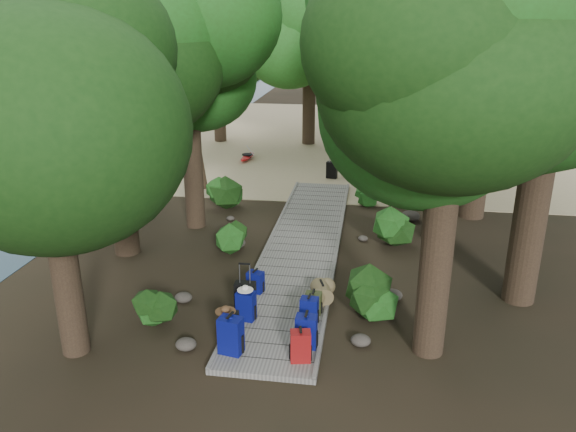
% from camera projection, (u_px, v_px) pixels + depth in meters
% --- Properties ---
extents(ground, '(120.00, 120.00, 0.00)m').
position_uv_depth(ground, '(298.00, 264.00, 14.64)').
color(ground, black).
rests_on(ground, ground).
extents(sand_beach, '(40.00, 22.00, 0.02)m').
position_uv_depth(sand_beach, '(338.00, 138.00, 29.51)').
color(sand_beach, tan).
rests_on(sand_beach, ground).
extents(distant_hill, '(32.00, 16.00, 12.00)m').
position_uv_depth(distant_hill, '(11.00, 70.00, 64.92)').
color(distant_hill, black).
rests_on(distant_hill, ground).
extents(boardwalk, '(2.00, 12.00, 0.12)m').
position_uv_depth(boardwalk, '(303.00, 247.00, 15.55)').
color(boardwalk, gray).
rests_on(boardwalk, ground).
extents(backpack_left_a, '(0.48, 0.38, 0.81)m').
position_uv_depth(backpack_left_a, '(231.00, 333.00, 10.47)').
color(backpack_left_a, navy).
rests_on(backpack_left_a, boardwalk).
extents(backpack_left_b, '(0.42, 0.34, 0.66)m').
position_uv_depth(backpack_left_b, '(230.00, 326.00, 10.87)').
color(backpack_left_b, black).
rests_on(backpack_left_b, boardwalk).
extents(backpack_left_c, '(0.41, 0.33, 0.70)m').
position_uv_depth(backpack_left_c, '(246.00, 304.00, 11.64)').
color(backpack_left_c, navy).
rests_on(backpack_left_c, boardwalk).
extents(backpack_left_d, '(0.41, 0.34, 0.54)m').
position_uv_depth(backpack_left_d, '(255.00, 281.00, 12.83)').
color(backpack_left_d, navy).
rests_on(backpack_left_d, boardwalk).
extents(backpack_right_a, '(0.41, 0.33, 0.66)m').
position_uv_depth(backpack_right_a, '(301.00, 345.00, 10.25)').
color(backpack_right_a, '#931205').
rests_on(backpack_right_a, boardwalk).
extents(backpack_right_b, '(0.41, 0.29, 0.72)m').
position_uv_depth(backpack_right_b, '(306.00, 330.00, 10.68)').
color(backpack_right_b, navy).
rests_on(backpack_right_b, boardwalk).
extents(backpack_right_c, '(0.38, 0.28, 0.62)m').
position_uv_depth(backpack_right_c, '(309.00, 309.00, 11.53)').
color(backpack_right_c, navy).
rests_on(backpack_right_c, boardwalk).
extents(backpack_right_d, '(0.35, 0.26, 0.52)m').
position_uv_depth(backpack_right_d, '(313.00, 302.00, 11.92)').
color(backpack_right_d, '#30391A').
rests_on(backpack_right_d, boardwalk).
extents(duffel_right_khaki, '(0.57, 0.71, 0.41)m').
position_uv_depth(duffel_right_khaki, '(322.00, 292.00, 12.46)').
color(duffel_right_khaki, olive).
rests_on(duffel_right_khaki, boardwalk).
extents(suitcase_on_boardwalk, '(0.45, 0.25, 0.68)m').
position_uv_depth(suitcase_on_boardwalk, '(245.00, 297.00, 11.94)').
color(suitcase_on_boardwalk, black).
rests_on(suitcase_on_boardwalk, boardwalk).
extents(lone_suitcase_on_sand, '(0.45, 0.31, 0.65)m').
position_uv_depth(lone_suitcase_on_sand, '(332.00, 170.00, 22.09)').
color(lone_suitcase_on_sand, black).
rests_on(lone_suitcase_on_sand, sand_beach).
extents(hat_brown, '(0.40, 0.40, 0.12)m').
position_uv_depth(hat_brown, '(225.00, 309.00, 10.70)').
color(hat_brown, '#51351E').
rests_on(hat_brown, backpack_left_b).
extents(hat_white, '(0.33, 0.33, 0.11)m').
position_uv_depth(hat_white, '(245.00, 288.00, 11.46)').
color(hat_white, silver).
rests_on(hat_white, backpack_left_c).
extents(kayak, '(0.94, 3.39, 0.34)m').
position_uv_depth(kayak, '(247.00, 156.00, 24.95)').
color(kayak, '#B7110F').
rests_on(kayak, sand_beach).
extents(sun_lounger, '(1.48, 2.19, 0.68)m').
position_uv_depth(sun_lounger, '(418.00, 167.00, 22.42)').
color(sun_lounger, silver).
rests_on(sun_lounger, sand_beach).
extents(tree_right_a, '(5.07, 5.07, 8.44)m').
position_uv_depth(tree_right_a, '(448.00, 135.00, 9.43)').
color(tree_right_a, black).
rests_on(tree_right_a, ground).
extents(tree_right_b, '(5.66, 5.66, 10.10)m').
position_uv_depth(tree_right_b, '(553.00, 73.00, 11.10)').
color(tree_right_b, black).
rests_on(tree_right_b, ground).
extents(tree_right_c, '(5.48, 5.48, 9.48)m').
position_uv_depth(tree_right_c, '(448.00, 70.00, 14.77)').
color(tree_right_c, black).
rests_on(tree_right_c, ground).
extents(tree_right_d, '(6.28, 6.28, 11.52)m').
position_uv_depth(tree_right_d, '(492.00, 28.00, 16.13)').
color(tree_right_d, black).
rests_on(tree_right_d, ground).
extents(tree_right_e, '(5.25, 5.25, 9.46)m').
position_uv_depth(tree_right_e, '(457.00, 60.00, 18.44)').
color(tree_right_e, black).
rests_on(tree_right_e, ground).
extents(tree_right_f, '(5.65, 5.65, 10.09)m').
position_uv_depth(tree_right_f, '(499.00, 45.00, 21.27)').
color(tree_right_f, black).
rests_on(tree_right_f, ground).
extents(tree_left_a, '(4.46, 4.46, 7.43)m').
position_uv_depth(tree_left_a, '(49.00, 165.00, 9.60)').
color(tree_left_a, black).
rests_on(tree_left_a, ground).
extents(tree_left_b, '(5.39, 5.39, 9.70)m').
position_uv_depth(tree_left_b, '(109.00, 70.00, 13.71)').
color(tree_left_b, black).
rests_on(tree_left_b, ground).
extents(tree_left_c, '(4.75, 4.75, 8.26)m').
position_uv_depth(tree_left_c, '(188.00, 89.00, 15.87)').
color(tree_left_c, black).
rests_on(tree_left_c, ground).
extents(tree_back_a, '(5.21, 5.21, 9.01)m').
position_uv_depth(tree_back_a, '(310.00, 50.00, 26.63)').
color(tree_back_a, black).
rests_on(tree_back_a, ground).
extents(tree_back_b, '(5.36, 5.36, 9.57)m').
position_uv_depth(tree_back_b, '(381.00, 43.00, 27.91)').
color(tree_back_b, black).
rests_on(tree_back_b, ground).
extents(tree_back_c, '(5.59, 5.59, 10.06)m').
position_uv_depth(tree_back_c, '(447.00, 39.00, 26.82)').
color(tree_back_c, black).
rests_on(tree_back_c, ground).
extents(tree_back_d, '(5.16, 5.16, 8.60)m').
position_uv_depth(tree_back_d, '(217.00, 54.00, 27.28)').
color(tree_back_d, black).
rests_on(tree_back_d, ground).
extents(palm_right_a, '(4.30, 4.30, 7.33)m').
position_uv_depth(palm_right_a, '(405.00, 92.00, 18.81)').
color(palm_right_a, '#133A10').
rests_on(palm_right_a, ground).
extents(palm_right_b, '(4.93, 4.93, 9.53)m').
position_uv_depth(palm_right_b, '(445.00, 49.00, 23.16)').
color(palm_right_b, '#133A10').
rests_on(palm_right_b, ground).
extents(palm_right_c, '(4.38, 4.38, 6.97)m').
position_uv_depth(palm_right_c, '(384.00, 79.00, 24.47)').
color(palm_right_c, '#133A10').
rests_on(palm_right_c, ground).
extents(palm_left_a, '(4.13, 4.13, 6.57)m').
position_uv_depth(palm_left_a, '(192.00, 100.00, 19.82)').
color(palm_left_a, '#133A10').
rests_on(palm_left_a, ground).
extents(rock_left_a, '(0.41, 0.37, 0.23)m').
position_uv_depth(rock_left_a, '(186.00, 344.00, 10.87)').
color(rock_left_a, '#4C473F').
rests_on(rock_left_a, ground).
extents(rock_left_b, '(0.40, 0.36, 0.22)m').
position_uv_depth(rock_left_b, '(183.00, 297.00, 12.67)').
color(rock_left_b, '#4C473F').
rests_on(rock_left_b, ground).
extents(rock_left_c, '(0.59, 0.53, 0.33)m').
position_uv_depth(rock_left_c, '(235.00, 243.00, 15.57)').
color(rock_left_c, '#4C473F').
rests_on(rock_left_c, ground).
extents(rock_left_d, '(0.26, 0.23, 0.14)m').
position_uv_depth(rock_left_d, '(230.00, 218.00, 17.69)').
color(rock_left_d, '#4C473F').
rests_on(rock_left_d, ground).
extents(rock_right_a, '(0.40, 0.36, 0.22)m').
position_uv_depth(rock_right_a, '(361.00, 340.00, 11.01)').
color(rock_right_a, '#4C473F').
rests_on(rock_right_a, ground).
extents(rock_right_b, '(0.45, 0.41, 0.25)m').
position_uv_depth(rock_right_b, '(392.00, 295.00, 12.75)').
color(rock_right_b, '#4C473F').
rests_on(rock_right_b, ground).
extents(rock_right_c, '(0.28, 0.25, 0.15)m').
position_uv_depth(rock_right_c, '(363.00, 238.00, 16.09)').
color(rock_right_c, '#4C473F').
rests_on(rock_right_c, ground).
extents(rock_right_d, '(0.59, 0.53, 0.33)m').
position_uv_depth(rock_right_d, '(410.00, 216.00, 17.62)').
color(rock_right_d, '#4C473F').
rests_on(rock_right_d, ground).
extents(shrub_left_a, '(0.99, 0.99, 0.89)m').
position_uv_depth(shrub_left_a, '(160.00, 306.00, 11.63)').
color(shrub_left_a, '#204E17').
rests_on(shrub_left_a, ground).
extents(shrub_left_b, '(0.93, 0.93, 0.83)m').
position_uv_depth(shrub_left_b, '(229.00, 237.00, 15.25)').
color(shrub_left_b, '#204E17').
rests_on(shrub_left_b, ground).
extents(shrub_left_c, '(1.26, 1.26, 1.14)m').
position_uv_depth(shrub_left_c, '(225.00, 191.00, 18.74)').
color(shrub_left_c, '#204E17').
rests_on(shrub_left_c, ground).
extents(shrub_right_a, '(1.11, 1.11, 1.00)m').
position_uv_depth(shrub_right_a, '(376.00, 297.00, 11.87)').
color(shrub_right_a, '#204E17').
rests_on(shrub_right_a, ground).
extents(shrub_right_b, '(1.26, 1.26, 1.14)m').
position_uv_depth(shrub_right_b, '(394.00, 227.00, 15.60)').
color(shrub_right_b, '#204E17').
rests_on(shrub_right_b, ground).
extents(shrub_right_c, '(0.78, 0.78, 0.70)m').
position_uv_depth(shrub_right_c, '(366.00, 195.00, 19.06)').
color(shrub_right_c, '#204E17').
rests_on(shrub_right_c, ground).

